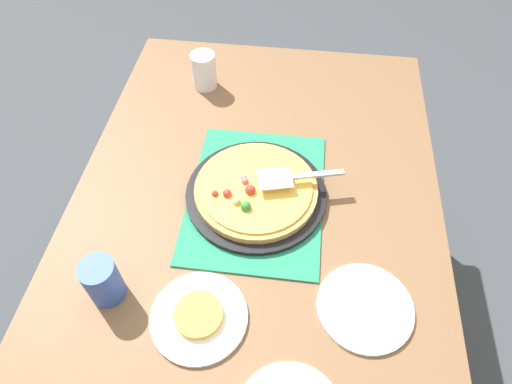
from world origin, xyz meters
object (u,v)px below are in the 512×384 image
at_px(cup_far, 204,71).
at_px(plate_near_left, 199,317).
at_px(pizza, 256,189).
at_px(pizza_server, 293,177).
at_px(pizza_pan, 256,194).
at_px(plate_side, 365,307).
at_px(cup_near, 103,281).
at_px(served_slice_left, 198,315).

bearing_deg(cup_far, plate_near_left, 10.16).
relative_size(pizza, plate_near_left, 1.50).
bearing_deg(pizza_server, pizza_pan, -75.67).
relative_size(plate_side, cup_near, 1.83).
bearing_deg(pizza_server, pizza, -75.18).
bearing_deg(plate_near_left, pizza_server, 154.86).
relative_size(pizza, pizza_server, 1.41).
height_order(cup_far, pizza_server, cup_far).
relative_size(pizza, plate_side, 1.50).
xyz_separation_m(pizza, plate_near_left, (0.36, -0.08, -0.03)).
height_order(pizza_pan, served_slice_left, served_slice_left).
relative_size(pizza, cup_far, 2.75).
height_order(pizza_pan, pizza_server, pizza_server).
bearing_deg(served_slice_left, plate_side, 100.62).
xyz_separation_m(pizza, cup_near, (0.32, -0.30, 0.03)).
relative_size(pizza_pan, pizza, 1.15).
bearing_deg(pizza_server, cup_far, -142.84).
bearing_deg(plate_near_left, cup_near, -98.74).
xyz_separation_m(pizza_pan, cup_near, (0.32, -0.30, 0.05)).
bearing_deg(plate_near_left, served_slice_left, 0.00).
xyz_separation_m(plate_near_left, pizza_server, (-0.38, 0.18, 0.06)).
bearing_deg(cup_near, pizza, 136.74).
bearing_deg(cup_near, cup_far, 174.46).
relative_size(served_slice_left, pizza_server, 0.47).
bearing_deg(pizza_server, plate_near_left, -25.14).
height_order(plate_side, pizza_server, pizza_server).
bearing_deg(pizza_pan, pizza, -42.78).
xyz_separation_m(pizza, cup_far, (-0.45, -0.23, 0.03)).
relative_size(cup_near, cup_far, 1.00).
height_order(plate_side, cup_far, cup_far).
bearing_deg(pizza_pan, pizza_server, 104.33).
xyz_separation_m(pizza_pan, plate_near_left, (0.36, -0.08, -0.01)).
bearing_deg(plate_near_left, pizza_pan, 166.73).
xyz_separation_m(pizza_pan, pizza_server, (-0.02, 0.09, 0.06)).
xyz_separation_m(plate_side, cup_far, (-0.74, -0.52, 0.06)).
relative_size(pizza_pan, served_slice_left, 3.45).
bearing_deg(cup_far, pizza_server, 37.16).
xyz_separation_m(pizza, pizza_server, (-0.03, 0.10, 0.04)).
distance_m(pizza, cup_near, 0.44).
height_order(pizza_pan, cup_near, cup_near).
bearing_deg(plate_side, cup_near, -86.55).
distance_m(pizza_pan, plate_side, 0.41).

